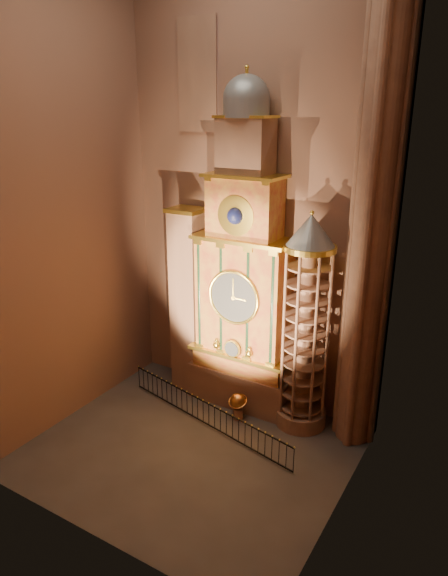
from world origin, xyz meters
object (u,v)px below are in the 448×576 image
Objects in this scene: astronomical_clock at (244,285)px; portrait_tower at (188,301)px; iron_railing at (206,413)px; stair_turret at (305,327)px; celestial_globe at (238,404)px.

astronomical_clock is 3.73m from portrait_tower.
iron_railing is at bearing -44.80° from portrait_tower.
portrait_tower is at bearing 177.67° from stair_turret.
astronomical_clock is 1.60× the size of iron_railing.
stair_turret is 5.44m from celestial_globe.
stair_turret is at bearing 33.99° from iron_railing.
iron_railing is (-1.05, -1.35, -0.15)m from celestial_globe.
astronomical_clock is at bearing 81.41° from iron_railing.
iron_railing is at bearing -146.01° from stair_turret.
astronomical_clock is 3.78m from stair_turret.
portrait_tower reaches higher than iron_railing.
astronomical_clock reaches higher than stair_turret.
astronomical_clock is 6.67m from iron_railing.
astronomical_clock is at bearing 111.10° from celestial_globe.
stair_turret is 7.66× the size of celestial_globe.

